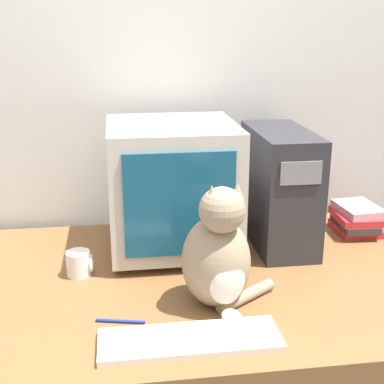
# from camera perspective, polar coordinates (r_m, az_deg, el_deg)

# --- Properties ---
(wall_back) EXTENTS (7.00, 0.05, 2.50)m
(wall_back) POSITION_cam_1_polar(r_m,az_deg,el_deg) (2.04, -1.85, 10.21)
(wall_back) COLOR silver
(wall_back) RESTS_ON ground_plane
(desk) EXTENTS (1.58, 0.97, 0.77)m
(desk) POSITION_cam_1_polar(r_m,az_deg,el_deg) (1.86, 0.42, -19.66)
(desk) COLOR brown
(desk) RESTS_ON ground_plane
(crt_monitor) EXTENTS (0.41, 0.42, 0.43)m
(crt_monitor) POSITION_cam_1_polar(r_m,az_deg,el_deg) (1.77, -2.09, 0.61)
(crt_monitor) COLOR #BCB7AD
(crt_monitor) RESTS_ON desk
(computer_tower) EXTENTS (0.18, 0.41, 0.40)m
(computer_tower) POSITION_cam_1_polar(r_m,az_deg,el_deg) (1.86, 9.29, 0.46)
(computer_tower) COLOR #28282D
(computer_tower) RESTS_ON desk
(keyboard) EXTENTS (0.44, 0.14, 0.02)m
(keyboard) POSITION_cam_1_polar(r_m,az_deg,el_deg) (1.35, -0.20, -15.50)
(keyboard) COLOR silver
(keyboard) RESTS_ON desk
(cat) EXTENTS (0.29, 0.27, 0.36)m
(cat) POSITION_cam_1_polar(r_m,az_deg,el_deg) (1.44, 2.83, -6.86)
(cat) COLOR gray
(cat) RESTS_ON desk
(book_stack) EXTENTS (0.17, 0.20, 0.11)m
(book_stack) POSITION_cam_1_polar(r_m,az_deg,el_deg) (2.06, 17.12, -2.78)
(book_stack) COLOR red
(book_stack) RESTS_ON desk
(pen) EXTENTS (0.13, 0.04, 0.01)m
(pen) POSITION_cam_1_polar(r_m,az_deg,el_deg) (1.44, -7.64, -13.50)
(pen) COLOR navy
(pen) RESTS_ON desk
(mug) EXTENTS (0.08, 0.07, 0.08)m
(mug) POSITION_cam_1_polar(r_m,az_deg,el_deg) (1.69, -11.91, -7.47)
(mug) COLOR white
(mug) RESTS_ON desk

